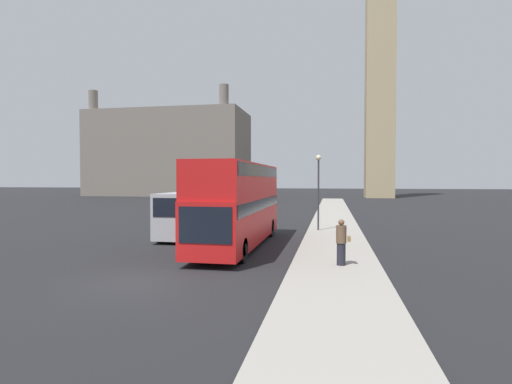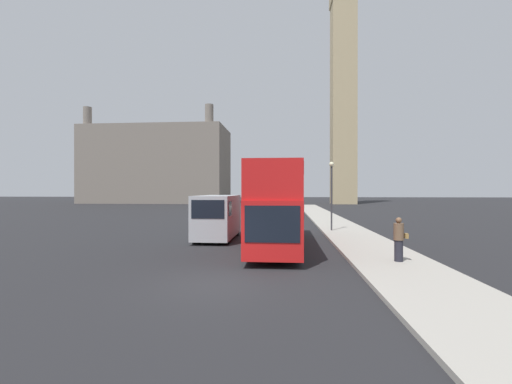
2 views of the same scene
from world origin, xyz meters
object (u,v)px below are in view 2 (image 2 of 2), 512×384
Objects in this scene: clock_tower at (343,59)px; pedestrian at (399,239)px; street_lamp at (332,184)px; white_van at (217,216)px; red_double_decker_bus at (276,202)px.

clock_tower reaches higher than pedestrian.
pedestrian is 0.36× the size of street_lamp.
clock_tower reaches higher than street_lamp.
white_van is 8.98m from street_lamp.
white_van is (-3.73, 2.24, -0.96)m from red_double_decker_bus.
red_double_decker_bus reaches higher than white_van.
pedestrian is at bearing -36.72° from white_van.
street_lamp is (7.63, 4.28, 2.04)m from white_van.
white_van is at bearing 148.96° from red_double_decker_bus.
red_double_decker_bus is 6.36× the size of pedestrian.
street_lamp is (3.90, 6.53, 1.08)m from red_double_decker_bus.
red_double_decker_bus is 4.46m from white_van.
clock_tower is 69.16m from white_van.
red_double_decker_bus is at bearing -102.79° from clock_tower.
white_van is at bearing -150.68° from street_lamp.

